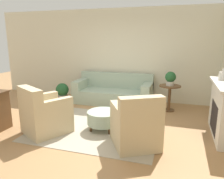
% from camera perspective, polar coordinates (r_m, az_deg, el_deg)
% --- Properties ---
extents(ground_plane, '(16.00, 16.00, 0.00)m').
position_cam_1_polar(ground_plane, '(4.85, -3.70, -9.97)').
color(ground_plane, '#AD7F51').
extents(wall_back, '(8.91, 0.12, 2.80)m').
position_cam_1_polar(wall_back, '(6.88, 3.77, 8.95)').
color(wall_back, beige).
rests_on(wall_back, ground_plane).
extents(rug, '(2.63, 2.21, 0.01)m').
position_cam_1_polar(rug, '(4.85, -3.70, -9.91)').
color(rug, '#B2A893').
rests_on(rug, ground_plane).
extents(couch, '(2.30, 0.94, 0.87)m').
position_cam_1_polar(couch, '(6.59, 0.38, -0.82)').
color(couch, '#9EB29E').
rests_on(couch, ground_plane).
extents(armchair_left, '(1.06, 1.09, 0.99)m').
position_cam_1_polar(armchair_left, '(4.67, -17.30, -6.43)').
color(armchair_left, '#C6B289').
rests_on(armchair_left, rug).
extents(armchair_right, '(1.06, 1.09, 0.99)m').
position_cam_1_polar(armchair_right, '(3.96, 6.26, -9.50)').
color(armchair_right, '#C6B289').
rests_on(armchair_right, rug).
extents(ottoman_table, '(0.68, 0.68, 0.39)m').
position_cam_1_polar(ottoman_table, '(4.68, -2.31, -7.35)').
color(ottoman_table, '#9EB29E').
rests_on(ottoman_table, rug).
extents(side_table, '(0.56, 0.56, 0.70)m').
position_cam_1_polar(side_table, '(6.00, 14.79, -1.01)').
color(side_table, brown).
rests_on(side_table, ground_plane).
extents(vase_mantel_near, '(0.20, 0.20, 0.22)m').
position_cam_1_polar(vase_mantel_near, '(5.04, 27.17, 3.28)').
color(vase_mantel_near, silver).
rests_on(vase_mantel_near, fireplace).
extents(potted_plant_on_side_table, '(0.28, 0.28, 0.37)m').
position_cam_1_polar(potted_plant_on_side_table, '(5.92, 15.02, 2.91)').
color(potted_plant_on_side_table, beige).
rests_on(potted_plant_on_side_table, side_table).
extents(potted_plant_floor, '(0.39, 0.39, 0.58)m').
position_cam_1_polar(potted_plant_floor, '(6.84, -12.85, -0.53)').
color(potted_plant_floor, beige).
rests_on(potted_plant_floor, ground_plane).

